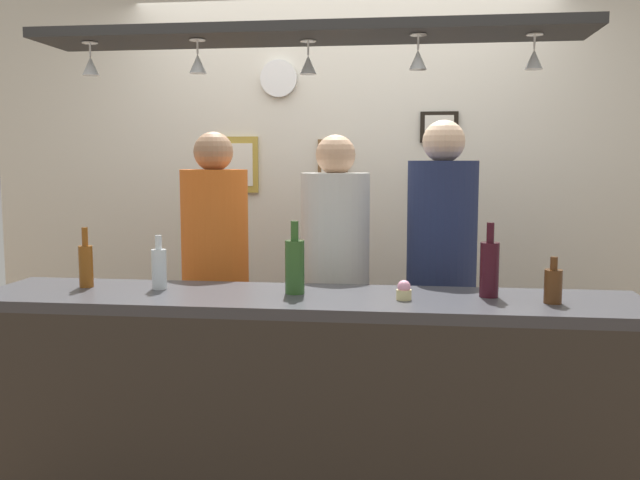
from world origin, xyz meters
name	(u,v)px	position (x,y,z in m)	size (l,w,h in m)	color
back_wall	(341,201)	(0.00, 1.10, 1.30)	(4.40, 0.06, 2.60)	silver
bar_counter	(300,384)	(0.00, -0.50, 0.68)	(2.70, 0.55, 1.00)	#38383D
overhead_glass_rack	(307,34)	(0.00, -0.30, 2.05)	(2.20, 0.36, 0.04)	black
hanging_wineglass_far_left	(91,65)	(-0.89, -0.35, 1.93)	(0.07, 0.07, 0.13)	silver
hanging_wineglass_left	(198,63)	(-0.43, -0.35, 1.93)	(0.07, 0.07, 0.13)	silver
hanging_wineglass_center_left	(308,64)	(0.00, -0.27, 1.93)	(0.07, 0.07, 0.13)	silver
hanging_wineglass_center	(418,58)	(0.44, -0.35, 1.93)	(0.07, 0.07, 0.13)	silver
hanging_wineglass_center_right	(534,58)	(0.88, -0.31, 1.93)	(0.07, 0.07, 0.13)	silver
person_left_orange_shirt	(215,264)	(-0.57, 0.31, 1.02)	(0.34, 0.34, 1.69)	#2D334C
person_middle_white_patterned_shirt	(335,269)	(0.05, 0.31, 1.01)	(0.34, 0.34, 1.67)	#2D334C
person_right_navy_shirt	(441,262)	(0.57, 0.31, 1.05)	(0.34, 0.34, 1.74)	#2D334C
bottle_beer_amber_tall	(86,264)	(-0.97, -0.29, 1.10)	(0.06, 0.06, 0.26)	brown
bottle_beer_brown_stubby	(553,285)	(0.96, -0.39, 1.07)	(0.07, 0.07, 0.18)	#512D14
bottle_wine_dark_red	(489,268)	(0.73, -0.29, 1.12)	(0.08, 0.08, 0.30)	#380F19
bottle_soda_clear	(159,268)	(-0.64, -0.29, 1.09)	(0.06, 0.06, 0.23)	silver
bottle_champagne_green	(295,265)	(-0.05, -0.32, 1.12)	(0.08, 0.08, 0.30)	#2D5623
cupcake	(404,291)	(0.40, -0.39, 1.04)	(0.06, 0.06, 0.08)	beige
picture_frame_lower_pair	(438,183)	(0.58, 1.06, 1.42)	(0.30, 0.02, 0.18)	black
picture_frame_upper_small	(439,127)	(0.58, 1.06, 1.74)	(0.22, 0.02, 0.18)	black
picture_frame_caricature	(237,165)	(-0.63, 1.06, 1.52)	(0.26, 0.02, 0.34)	#B29338
picture_frame_crest	(333,161)	(-0.05, 1.06, 1.54)	(0.18, 0.02, 0.26)	brown
wall_clock	(279,78)	(-0.37, 1.05, 2.04)	(0.22, 0.22, 0.03)	white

